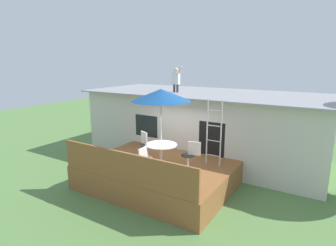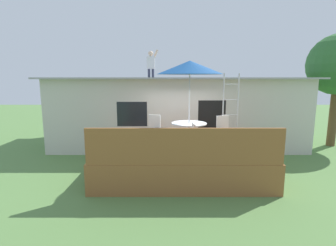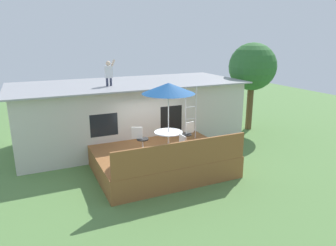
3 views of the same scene
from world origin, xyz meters
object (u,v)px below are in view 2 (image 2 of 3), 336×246
patio_table (189,128)px  patio_chair_near (193,140)px  patio_chair_left (158,130)px  patio_chair_right (218,131)px  person_figure (151,62)px  patio_umbrella (190,68)px  step_ladder (230,107)px

patio_table → patio_chair_near: (0.03, -0.93, -0.13)m
patio_chair_near → patio_chair_left: bearing=33.5°
patio_chair_right → patio_chair_left: bearing=-20.8°
patio_chair_near → patio_table: bearing=0.0°
person_figure → patio_chair_near: bearing=-72.1°
patio_umbrella → patio_chair_left: patio_umbrella is taller
patio_chair_left → patio_chair_right: size_ratio=1.00×
patio_chair_right → patio_chair_near: (-0.90, -1.19, 0.00)m
person_figure → patio_chair_near: (1.34, -4.15, -2.22)m
step_ladder → patio_table: bearing=-146.8°
patio_umbrella → person_figure: (-1.31, 3.22, 0.33)m
patio_chair_left → person_figure: bearing=122.4°
person_figure → step_ladder: bearing=-39.9°
step_ladder → patio_chair_left: size_ratio=2.39×
patio_umbrella → patio_chair_near: bearing=-88.2°
patio_table → patio_chair_left: bearing=155.3°
patio_umbrella → patio_chair_near: patio_umbrella is taller
step_ladder → patio_chair_right: bearing=-126.6°
patio_table → patio_chair_left: 1.03m
patio_umbrella → step_ladder: bearing=33.2°
patio_table → patio_chair_near: bearing=-88.2°
person_figure → patio_chair_near: 4.89m
patio_umbrella → patio_chair_near: (0.03, -0.93, -1.89)m
patio_umbrella → step_ladder: size_ratio=1.15×
patio_table → patio_chair_near: patio_chair_near is taller
person_figure → patio_chair_near: person_figure is taller
patio_table → step_ladder: bearing=33.2°
step_ladder → patio_chair_left: 2.50m
step_ladder → patio_chair_right: (-0.50, -0.67, -0.64)m
patio_chair_left → patio_chair_near: (0.96, -1.36, 0.00)m
patio_chair_left → patio_chair_right: same height
patio_table → person_figure: person_figure is taller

